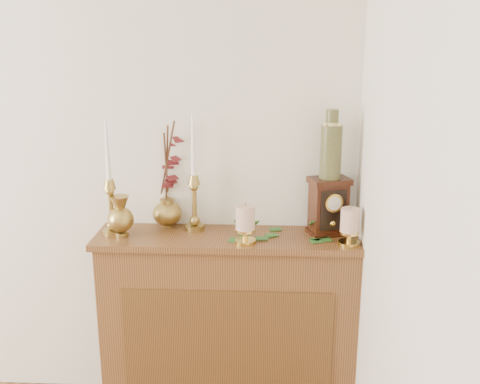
# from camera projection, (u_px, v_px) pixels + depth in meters

# --- Properties ---
(console_shelf) EXTENTS (1.24, 0.34, 0.93)m
(console_shelf) POSITION_uv_depth(u_px,v_px,m) (229.00, 330.00, 2.73)
(console_shelf) COLOR brown
(console_shelf) RESTS_ON ground
(candlestick_left) EXTENTS (0.09, 0.09, 0.54)m
(candlestick_left) POSITION_uv_depth(u_px,v_px,m) (110.00, 198.00, 2.57)
(candlestick_left) COLOR #AA8C44
(candlestick_left) RESTS_ON console_shelf
(candlestick_center) EXTENTS (0.09, 0.09, 0.55)m
(candlestick_center) POSITION_uv_depth(u_px,v_px,m) (194.00, 193.00, 2.63)
(candlestick_center) COLOR #AA8C44
(candlestick_center) RESTS_ON console_shelf
(bud_vase) EXTENTS (0.12, 0.12, 0.19)m
(bud_vase) POSITION_uv_depth(u_px,v_px,m) (121.00, 217.00, 2.56)
(bud_vase) COLOR #AA8C44
(bud_vase) RESTS_ON console_shelf
(ginger_jar) EXTENTS (0.22, 0.23, 0.52)m
(ginger_jar) POSITION_uv_depth(u_px,v_px,m) (171.00, 178.00, 2.69)
(ginger_jar) COLOR #AA8C44
(ginger_jar) RESTS_ON console_shelf
(pillar_candle_left) EXTENTS (0.10, 0.10, 0.19)m
(pillar_candle_left) POSITION_uv_depth(u_px,v_px,m) (245.00, 223.00, 2.48)
(pillar_candle_left) COLOR gold
(pillar_candle_left) RESTS_ON console_shelf
(pillar_candle_right) EXTENTS (0.09, 0.09, 0.18)m
(pillar_candle_right) POSITION_uv_depth(u_px,v_px,m) (350.00, 225.00, 2.45)
(pillar_candle_right) COLOR gold
(pillar_candle_right) RESTS_ON console_shelf
(ivy_garland) EXTENTS (0.50, 0.20, 0.09)m
(ivy_garland) POSITION_uv_depth(u_px,v_px,m) (266.00, 231.00, 2.61)
(ivy_garland) COLOR #285E24
(ivy_garland) RESTS_ON console_shelf
(mantel_clock) EXTENTS (0.21, 0.18, 0.27)m
(mantel_clock) POSITION_uv_depth(u_px,v_px,m) (329.00, 207.00, 2.59)
(mantel_clock) COLOR #35150A
(mantel_clock) RESTS_ON console_shelf
(ceramic_vase) EXTENTS (0.10, 0.10, 0.31)m
(ceramic_vase) POSITION_uv_depth(u_px,v_px,m) (331.00, 148.00, 2.51)
(ceramic_vase) COLOR black
(ceramic_vase) RESTS_ON mantel_clock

